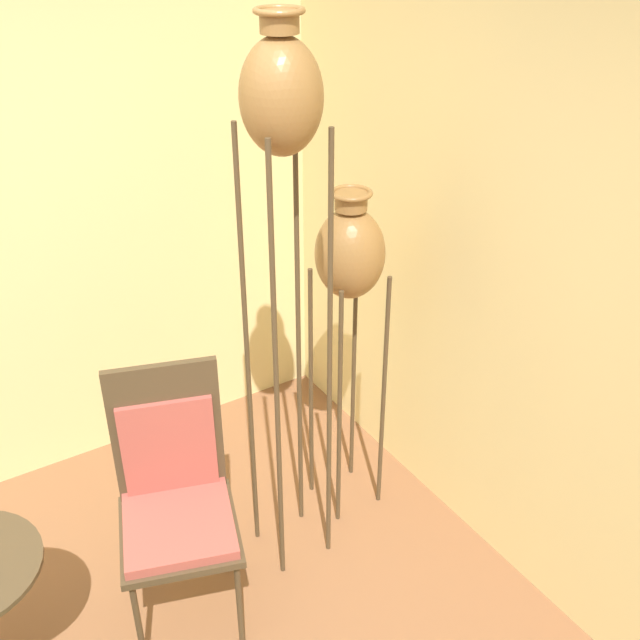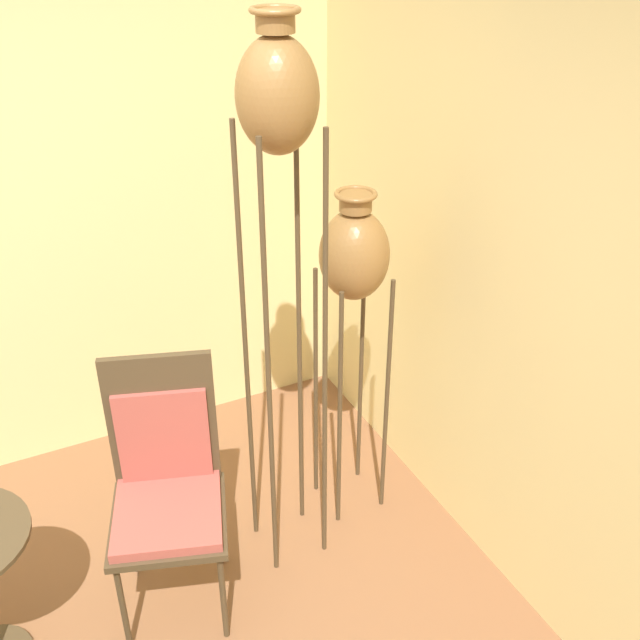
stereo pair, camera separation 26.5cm
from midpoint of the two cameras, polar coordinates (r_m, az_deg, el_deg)
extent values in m
cube|color=beige|center=(2.61, 18.75, 0.48)|extent=(0.06, 7.88, 2.70)
cylinder|color=#473823|center=(2.80, -6.01, -5.44)|extent=(0.02, 0.02, 1.90)
cylinder|color=#473823|center=(2.89, -1.86, -4.03)|extent=(0.02, 0.02, 1.90)
cylinder|color=#473823|center=(2.98, -8.06, -3.20)|extent=(0.02, 0.02, 1.90)
cylinder|color=#473823|center=(3.06, -4.10, -1.95)|extent=(0.02, 0.02, 1.90)
torus|color=#473823|center=(2.53, -5.98, 14.60)|extent=(0.24, 0.24, 0.02)
ellipsoid|color=olive|center=(2.51, -6.08, 16.51)|extent=(0.28, 0.28, 0.39)
cylinder|color=olive|center=(2.47, -6.38, 21.62)|extent=(0.12, 0.12, 0.07)
torus|color=olive|center=(2.47, -6.43, 22.37)|extent=(0.16, 0.16, 0.02)
cylinder|color=#473823|center=(3.24, -0.83, -7.31)|extent=(0.02, 0.02, 1.20)
cylinder|color=#473823|center=(3.34, 2.62, -6.01)|extent=(0.02, 0.02, 1.20)
cylinder|color=#473823|center=(3.40, -2.90, -5.29)|extent=(0.02, 0.02, 1.20)
cylinder|color=#473823|center=(3.50, 0.44, -4.11)|extent=(0.02, 0.02, 1.20)
torus|color=#473823|center=(3.06, -0.19, 3.57)|extent=(0.24, 0.24, 0.02)
ellipsoid|color=olive|center=(3.02, -0.19, 5.02)|extent=(0.29, 0.29, 0.38)
cylinder|color=olive|center=(2.94, -0.20, 9.00)|extent=(0.13, 0.13, 0.07)
torus|color=olive|center=(2.92, -0.20, 9.61)|extent=(0.17, 0.17, 0.02)
cylinder|color=#473823|center=(3.07, -16.23, -21.48)|extent=(0.02, 0.02, 0.44)
cylinder|color=#473823|center=(3.05, -8.77, -20.69)|extent=(0.02, 0.02, 0.44)
cylinder|color=#473823|center=(3.33, -16.23, -16.36)|extent=(0.02, 0.02, 0.44)
cylinder|color=#473823|center=(3.31, -9.55, -15.62)|extent=(0.02, 0.02, 0.44)
cube|color=#473823|center=(3.01, -13.22, -15.45)|extent=(0.56, 0.57, 0.03)
cube|color=#A84C42|center=(2.98, -13.30, -14.97)|extent=(0.51, 0.52, 0.04)
cube|color=#473823|center=(2.96, -14.11, -8.26)|extent=(0.41, 0.16, 0.60)
cube|color=#A84C42|center=(2.98, -13.95, -9.49)|extent=(0.35, 0.13, 0.42)
camera|label=1|loc=(0.13, -92.54, -1.46)|focal=42.00mm
camera|label=2|loc=(0.13, 87.46, 1.46)|focal=42.00mm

